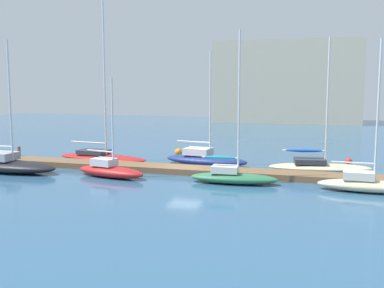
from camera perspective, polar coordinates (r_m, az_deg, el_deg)
name	(u,v)px	position (r m, az deg, el deg)	size (l,w,h in m)	color
ground_plane	(185,173)	(35.96, -0.93, -3.56)	(120.00, 120.00, 0.00)	#2D567A
dock_pier	(185,170)	(35.92, -0.93, -3.19)	(32.49, 2.30, 0.46)	brown
dock_piling_near_end	(19,154)	(44.12, -20.51, -1.12)	(0.28, 0.28, 1.31)	brown
sailboat_0	(8,164)	(38.89, -21.75, -2.35)	(8.43, 2.83, 10.15)	black
sailboat_1	(101,155)	(42.15, -11.13, -1.37)	(9.02, 3.39, 14.44)	#B21E1E
sailboat_2	(110,170)	(34.75, -10.10, -3.15)	(6.01, 2.88, 7.29)	#B21E1E
sailboat_3	(205,159)	(39.18, 1.63, -1.80)	(7.50, 3.28, 9.55)	navy
sailboat_4	(232,175)	(32.15, 4.99, -3.85)	(6.18, 2.20, 10.44)	#2D7047
sailboat_5	(318,165)	(37.82, 15.31, -2.55)	(8.24, 3.76, 10.36)	beige
sailboat_6	(368,183)	(31.57, 20.81, -4.56)	(6.38, 1.81, 9.62)	beige
mooring_buoy_orange	(178,152)	(44.35, -1.68, -1.00)	(0.71, 0.71, 0.71)	orange
mooring_buoy_red	(349,161)	(41.51, 18.72, -2.05)	(0.60, 0.60, 0.60)	red
harbor_building_distant	(288,82)	(85.79, 11.70, 7.47)	(25.47, 10.73, 14.31)	#BCB299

